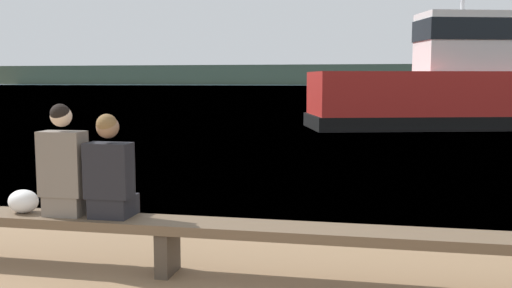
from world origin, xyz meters
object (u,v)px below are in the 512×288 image
at_px(person_right, 110,173).
at_px(person_left, 64,168).
at_px(shopping_bag, 23,201).
at_px(bench_main, 167,229).
at_px(tugboat_red, 458,92).

bearing_deg(person_right, person_left, -179.82).
bearing_deg(shopping_bag, person_right, -0.20).
distance_m(bench_main, person_left, 1.11).
bearing_deg(tugboat_red, shopping_bag, 143.78).
relative_size(bench_main, tugboat_red, 0.81).
bearing_deg(person_left, shopping_bag, 179.42).
bearing_deg(bench_main, tugboat_red, 74.04).
relative_size(person_right, tugboat_red, 0.09).
height_order(bench_main, person_left, person_left).
bearing_deg(bench_main, shopping_bag, 179.82).
xyz_separation_m(person_right, shopping_bag, (-0.88, 0.00, -0.30)).
bearing_deg(bench_main, person_right, 179.84).
bearing_deg(tugboat_red, person_left, 145.11).
relative_size(person_left, tugboat_red, 0.09).
bearing_deg(shopping_bag, bench_main, -0.18).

